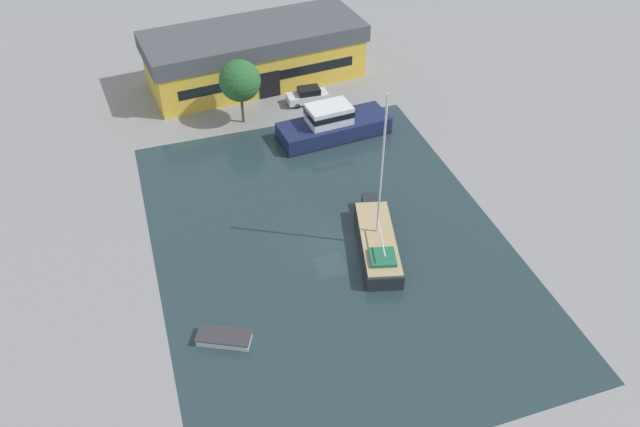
% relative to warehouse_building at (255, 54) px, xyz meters
% --- Properties ---
extents(ground_plane, '(440.00, 440.00, 0.00)m').
position_rel_warehouse_building_xyz_m(ground_plane, '(-0.86, -28.77, -3.10)').
color(ground_plane, gray).
extents(water_canal, '(27.74, 37.13, 0.01)m').
position_rel_warehouse_building_xyz_m(water_canal, '(-0.86, -28.77, -3.10)').
color(water_canal, '#23383D').
rests_on(water_canal, ground).
extents(warehouse_building, '(24.89, 11.45, 6.13)m').
position_rel_warehouse_building_xyz_m(warehouse_building, '(0.00, 0.00, 0.00)').
color(warehouse_building, gold).
rests_on(warehouse_building, ground).
extents(quay_tree_near_building, '(4.16, 4.16, 6.82)m').
position_rel_warehouse_building_xyz_m(quay_tree_near_building, '(-3.46, -8.42, 1.63)').
color(quay_tree_near_building, brown).
rests_on(quay_tree_near_building, ground).
extents(parked_car, '(4.43, 1.95, 1.77)m').
position_rel_warehouse_building_xyz_m(parked_car, '(4.02, -6.83, -2.22)').
color(parked_car, silver).
rests_on(parked_car, ground).
extents(sailboat_moored, '(4.92, 10.38, 13.77)m').
position_rel_warehouse_building_xyz_m(sailboat_moored, '(2.52, -30.36, -2.32)').
color(sailboat_moored, '#23282D').
rests_on(sailboat_moored, water_canal).
extents(motor_cruiser, '(11.48, 4.89, 3.50)m').
position_rel_warehouse_building_xyz_m(motor_cruiser, '(4.47, -13.75, -1.84)').
color(motor_cruiser, '#19234C').
rests_on(motor_cruiser, water_canal).
extents(small_dinghy, '(4.07, 3.05, 0.63)m').
position_rel_warehouse_building_xyz_m(small_dinghy, '(-11.00, -35.73, -2.78)').
color(small_dinghy, white).
rests_on(small_dinghy, water_canal).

